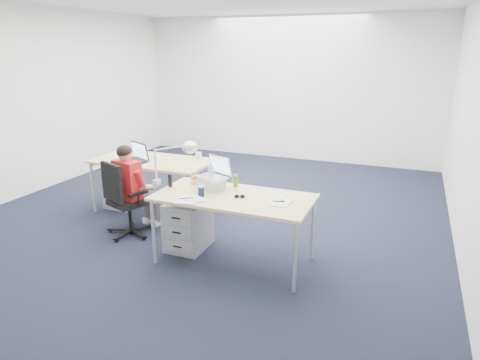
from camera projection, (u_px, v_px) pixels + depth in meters
name	position (u px, v px, depth m)	size (l,w,h in m)	color
floor	(211.00, 215.00, 5.80)	(7.00, 7.00, 0.00)	black
room	(208.00, 86.00, 5.29)	(6.02, 7.02, 2.80)	silver
desk_near	(234.00, 200.00, 4.34)	(1.60, 0.80, 0.73)	tan
desk_far	(153.00, 163.00, 5.75)	(1.60, 0.80, 0.73)	tan
office_chair	(128.00, 214.00, 5.13)	(0.75, 0.75, 0.92)	black
seated_person	(136.00, 188.00, 5.17)	(0.41, 0.64, 1.09)	red
drawer_pedestal_near	(188.00, 225.00, 4.78)	(0.40, 0.50, 0.55)	#95989A
drawer_pedestal_far	(124.00, 187.00, 6.09)	(0.40, 0.50, 0.55)	#95989A
silver_laptop	(211.00, 173.00, 4.52)	(0.31, 0.25, 0.33)	silver
wireless_keyboard	(197.00, 200.00, 4.21)	(0.24, 0.10, 0.01)	white
computer_mouse	(282.00, 199.00, 4.19)	(0.05, 0.08, 0.03)	white
headphones	(204.00, 181.00, 4.76)	(0.23, 0.17, 0.04)	black
can_koozie	(201.00, 191.00, 4.31)	(0.06, 0.06, 0.11)	#151E43
water_bottle	(211.00, 173.00, 4.70)	(0.07, 0.07, 0.24)	silver
bear_figurine	(236.00, 180.00, 4.61)	(0.08, 0.06, 0.14)	#3F7920
book_stack	(201.00, 180.00, 4.72)	(0.18, 0.14, 0.08)	silver
cordless_phone	(170.00, 181.00, 4.60)	(0.04, 0.02, 0.14)	black
papers_left	(188.00, 199.00, 4.22)	(0.19, 0.27, 0.01)	#FFED93
papers_right	(281.00, 202.00, 4.13)	(0.18, 0.26, 0.01)	#FFED93
sunglasses	(240.00, 197.00, 4.27)	(0.11, 0.05, 0.02)	black
desk_lamp	(169.00, 162.00, 4.53)	(0.48, 0.18, 0.55)	silver
dark_laptop	(131.00, 152.00, 5.60)	(0.36, 0.35, 0.26)	black
far_cup	(199.00, 156.00, 5.69)	(0.08, 0.08, 0.11)	white
far_papers	(126.00, 154.00, 6.02)	(0.23, 0.33, 0.01)	white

